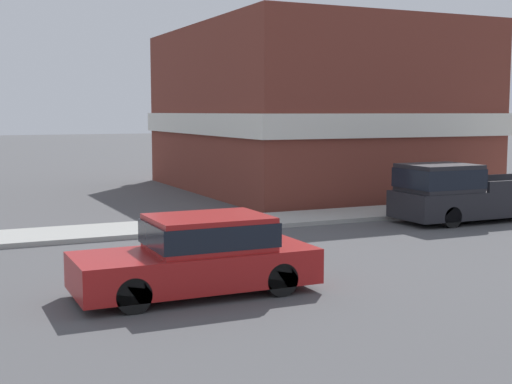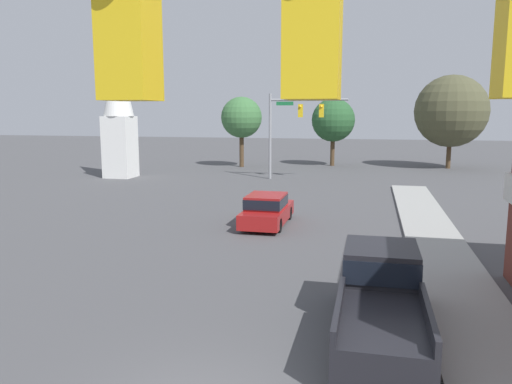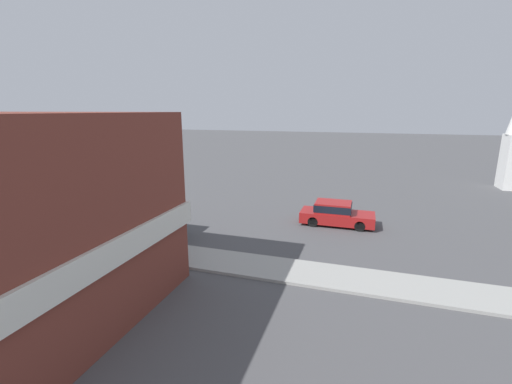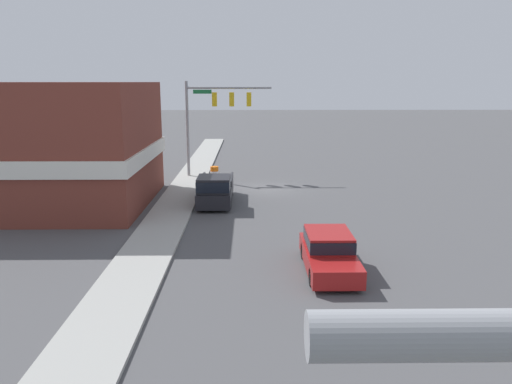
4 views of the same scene
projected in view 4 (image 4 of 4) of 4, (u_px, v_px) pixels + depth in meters
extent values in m
plane|color=#4C4C4F|center=(267.00, 189.00, 34.95)|extent=(200.00, 200.00, 0.00)
cube|color=#9E9E99|center=(185.00, 188.00, 34.86)|extent=(2.40, 60.00, 0.14)
cylinder|color=gray|center=(188.00, 130.00, 38.39)|extent=(0.22, 0.22, 7.38)
cylinder|color=gray|center=(229.00, 88.00, 37.74)|extent=(6.45, 0.18, 0.18)
cube|color=gold|center=(214.00, 99.00, 37.91)|extent=(0.36, 0.36, 1.05)
sphere|color=yellow|center=(215.00, 95.00, 38.04)|extent=(0.22, 0.22, 0.22)
cube|color=gold|center=(232.00, 99.00, 37.93)|extent=(0.36, 0.36, 1.05)
sphere|color=yellow|center=(232.00, 95.00, 38.06)|extent=(0.22, 0.22, 0.22)
cube|color=gold|center=(249.00, 99.00, 37.95)|extent=(0.36, 0.36, 1.05)
sphere|color=yellow|center=(249.00, 95.00, 38.08)|extent=(0.22, 0.22, 0.22)
cube|color=#196B38|center=(202.00, 92.00, 37.78)|extent=(1.40, 0.04, 0.30)
cylinder|color=black|center=(358.00, 277.00, 18.25)|extent=(0.22, 0.66, 0.66)
cylinder|color=black|center=(313.00, 277.00, 18.23)|extent=(0.22, 0.66, 0.66)
cylinder|color=black|center=(343.00, 251.00, 21.11)|extent=(0.22, 0.66, 0.66)
cylinder|color=black|center=(304.00, 251.00, 21.08)|extent=(0.22, 0.66, 0.66)
cube|color=maroon|center=(329.00, 258.00, 19.62)|extent=(1.88, 4.72, 0.69)
cube|color=maroon|center=(328.00, 240.00, 19.75)|extent=(1.73, 2.26, 0.67)
cube|color=black|center=(328.00, 240.00, 19.75)|extent=(1.74, 2.36, 0.47)
cylinder|color=black|center=(229.00, 204.00, 29.27)|extent=(0.22, 0.66, 0.66)
cylinder|color=black|center=(199.00, 204.00, 29.24)|extent=(0.22, 0.66, 0.66)
cylinder|color=black|center=(231.00, 191.00, 32.76)|extent=(0.22, 0.66, 0.66)
cylinder|color=black|center=(204.00, 191.00, 32.74)|extent=(0.22, 0.66, 0.66)
cube|color=black|center=(216.00, 192.00, 30.94)|extent=(1.99, 5.77, 0.85)
cube|color=black|center=(214.00, 184.00, 29.21)|extent=(1.89, 2.19, 0.87)
cube|color=black|center=(214.00, 184.00, 29.21)|extent=(1.91, 2.28, 0.61)
cube|color=black|center=(232.00, 179.00, 32.04)|extent=(0.12, 3.28, 0.35)
cube|color=black|center=(202.00, 179.00, 32.02)|extent=(0.12, 3.28, 0.35)
cylinder|color=orange|center=(214.00, 173.00, 38.26)|extent=(0.62, 0.62, 0.98)
cylinder|color=white|center=(214.00, 172.00, 38.25)|extent=(0.64, 0.64, 0.18)
cube|color=brown|center=(31.00, 145.00, 29.83)|extent=(13.80, 11.01, 7.31)
cube|color=silver|center=(32.00, 155.00, 29.96)|extent=(14.10, 11.31, 0.90)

